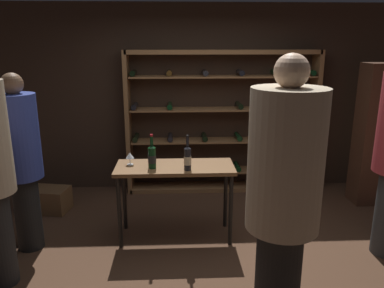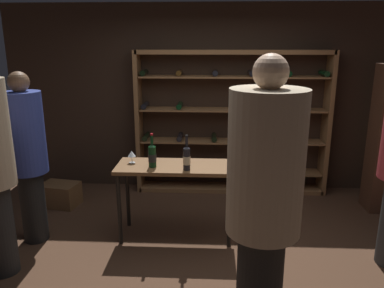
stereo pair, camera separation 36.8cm
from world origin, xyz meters
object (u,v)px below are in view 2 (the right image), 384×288
at_px(wine_glass_stemmed_center, 132,154).
at_px(wine_bottle_amber_reserve, 152,155).
at_px(person_bystander_dark_jacket, 27,151).
at_px(wine_rack, 230,124).
at_px(wine_crate, 60,194).
at_px(wine_bottle_red_label, 187,158).
at_px(tasting_table, 176,174).
at_px(person_guest_blue_shirt, 264,196).

bearing_deg(wine_glass_stemmed_center, wine_bottle_amber_reserve, -26.75).
distance_m(person_bystander_dark_jacket, wine_bottle_amber_reserve, 1.33).
distance_m(wine_rack, wine_crate, 2.55).
height_order(wine_crate, wine_bottle_amber_reserve, wine_bottle_amber_reserve).
distance_m(person_bystander_dark_jacket, wine_bottle_red_label, 1.70).
bearing_deg(wine_crate, person_bystander_dark_jacket, -84.67).
height_order(tasting_table, wine_bottle_amber_reserve, wine_bottle_amber_reserve).
distance_m(person_guest_blue_shirt, person_bystander_dark_jacket, 2.68).
xyz_separation_m(tasting_table, wine_crate, (-1.65, 0.74, -0.59)).
bearing_deg(wine_bottle_red_label, wine_bottle_amber_reserve, 167.56).
bearing_deg(wine_crate, wine_glass_stemmed_center, -30.75).
bearing_deg(wine_rack, wine_bottle_amber_reserve, -121.40).
bearing_deg(tasting_table, wine_bottle_amber_reserve, -164.03).
bearing_deg(wine_bottle_red_label, person_bystander_dark_jacket, -179.49).
bearing_deg(wine_crate, wine_bottle_red_label, -26.72).
relative_size(wine_crate, wine_bottle_amber_reserve, 1.30).
bearing_deg(wine_bottle_amber_reserve, tasting_table, 15.97).
height_order(wine_rack, person_bystander_dark_jacket, wine_rack).
relative_size(wine_rack, wine_bottle_red_label, 7.26).
bearing_deg(wine_bottle_red_label, tasting_table, 131.51).
relative_size(tasting_table, wine_bottle_red_label, 3.41).
xyz_separation_m(wine_crate, wine_glass_stemmed_center, (1.16, -0.69, 0.79)).
bearing_deg(wine_bottle_amber_reserve, person_bystander_dark_jacket, -175.77).
distance_m(tasting_table, person_bystander_dark_jacket, 1.60).
bearing_deg(wine_bottle_amber_reserve, person_guest_blue_shirt, -56.11).
distance_m(wine_crate, wine_bottle_red_label, 2.16).
distance_m(wine_rack, wine_glass_stemmed_center, 1.77).
xyz_separation_m(wine_rack, tasting_table, (-0.66, -1.41, -0.27)).
height_order(tasting_table, person_guest_blue_shirt, person_guest_blue_shirt).
height_order(tasting_table, wine_bottle_red_label, wine_bottle_red_label).
height_order(wine_crate, wine_bottle_red_label, wine_bottle_red_label).
height_order(wine_rack, tasting_table, wine_rack).
distance_m(wine_bottle_amber_reserve, wine_glass_stemmed_center, 0.28).
bearing_deg(wine_crate, wine_bottle_amber_reserve, -30.06).
height_order(wine_rack, wine_glass_stemmed_center, wine_rack).
distance_m(tasting_table, wine_crate, 1.90).
relative_size(wine_crate, wine_bottle_red_label, 1.27).
xyz_separation_m(person_bystander_dark_jacket, wine_bottle_amber_reserve, (1.32, 0.10, -0.06)).
relative_size(person_guest_blue_shirt, person_bystander_dark_jacket, 1.12).
height_order(tasting_table, wine_crate, tasting_table).
relative_size(wine_rack, wine_bottle_amber_reserve, 7.41).
bearing_deg(person_bystander_dark_jacket, person_guest_blue_shirt, -49.23).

